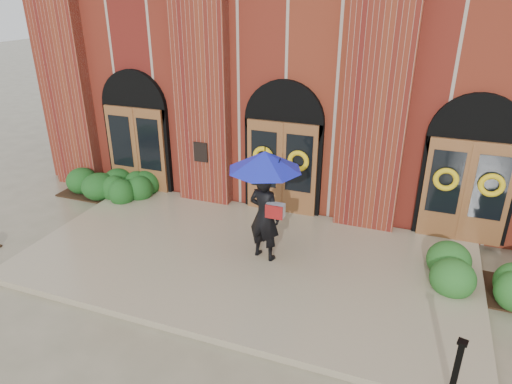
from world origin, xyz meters
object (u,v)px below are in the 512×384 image
at_px(man_with_umbrella, 265,185).
at_px(hedge_wall_left, 111,184).
at_px(metal_post, 457,367).
at_px(hedge_wall_right, 512,278).

distance_m(man_with_umbrella, hedge_wall_left, 6.08).
relative_size(metal_post, hedge_wall_left, 0.36).
bearing_deg(metal_post, hedge_wall_right, 70.41).
bearing_deg(hedge_wall_left, man_with_umbrella, -18.62).
height_order(metal_post, hedge_wall_left, metal_post).
height_order(man_with_umbrella, hedge_wall_left, man_with_umbrella).
height_order(man_with_umbrella, metal_post, man_with_umbrella).
distance_m(man_with_umbrella, metal_post, 4.91).
distance_m(metal_post, hedge_wall_left, 10.54).
bearing_deg(metal_post, man_with_umbrella, 145.77).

